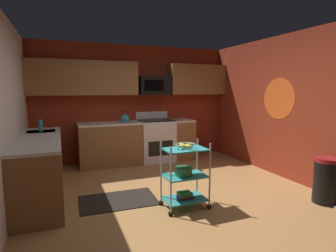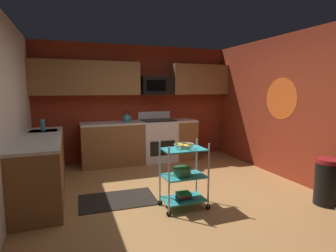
# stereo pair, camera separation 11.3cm
# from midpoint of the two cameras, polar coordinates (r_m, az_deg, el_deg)

# --- Properties ---
(floor) EXTENTS (4.40, 4.80, 0.04)m
(floor) POSITION_cam_midpoint_polar(r_m,az_deg,el_deg) (4.30, 0.93, -14.73)
(floor) COLOR #A87542
(floor) RESTS_ON ground
(wall_back) EXTENTS (4.52, 0.06, 2.60)m
(wall_back) POSITION_cam_midpoint_polar(r_m,az_deg,el_deg) (6.30, -7.62, 4.73)
(wall_back) COLOR maroon
(wall_back) RESTS_ON ground
(wall_left) EXTENTS (0.06, 4.80, 2.60)m
(wall_left) POSITION_cam_midpoint_polar(r_m,az_deg,el_deg) (3.75, -32.33, 1.55)
(wall_left) COLOR silver
(wall_left) RESTS_ON ground
(wall_right) EXTENTS (0.06, 4.80, 2.60)m
(wall_right) POSITION_cam_midpoint_polar(r_m,az_deg,el_deg) (5.27, 24.01, 3.54)
(wall_right) COLOR maroon
(wall_right) RESTS_ON ground
(wall_flower_decal) EXTENTS (0.00, 0.76, 0.76)m
(wall_flower_decal) POSITION_cam_midpoint_polar(r_m,az_deg,el_deg) (5.45, 21.62, 5.37)
(wall_flower_decal) COLOR #E5591E
(counter_run) EXTENTS (3.48, 2.77, 0.92)m
(counter_run) POSITION_cam_midpoint_polar(r_m,az_deg,el_deg) (5.30, -14.19, -5.15)
(counter_run) COLOR brown
(counter_run) RESTS_ON ground
(oven_range) EXTENTS (0.76, 0.65, 1.10)m
(oven_range) POSITION_cam_midpoint_polar(r_m,az_deg,el_deg) (6.20, -3.09, -2.92)
(oven_range) COLOR white
(oven_range) RESTS_ON ground
(upper_cabinets) EXTENTS (4.40, 0.33, 0.70)m
(upper_cabinets) POSITION_cam_midpoint_polar(r_m,az_deg,el_deg) (6.08, -8.09, 9.80)
(upper_cabinets) COLOR brown
(microwave) EXTENTS (0.70, 0.39, 0.40)m
(microwave) POSITION_cam_midpoint_polar(r_m,az_deg,el_deg) (6.19, -3.50, 8.44)
(microwave) COLOR black
(rolling_cart) EXTENTS (0.64, 0.39, 0.91)m
(rolling_cart) POSITION_cam_midpoint_polar(r_m,az_deg,el_deg) (3.78, 2.71, -10.35)
(rolling_cart) COLOR silver
(rolling_cart) RESTS_ON ground
(fruit_bowl) EXTENTS (0.27, 0.27, 0.07)m
(fruit_bowl) POSITION_cam_midpoint_polar(r_m,az_deg,el_deg) (3.67, 2.75, -4.06)
(fruit_bowl) COLOR silver
(fruit_bowl) RESTS_ON rolling_cart
(mixing_bowl_large) EXTENTS (0.25, 0.25, 0.11)m
(mixing_bowl_large) POSITION_cam_midpoint_polar(r_m,az_deg,el_deg) (3.75, 2.38, -9.43)
(mixing_bowl_large) COLOR #387F4C
(mixing_bowl_large) RESTS_ON rolling_cart
(book_stack) EXTENTS (0.21, 0.17, 0.08)m
(book_stack) POSITION_cam_midpoint_polar(r_m,az_deg,el_deg) (3.88, 2.68, -14.31)
(book_stack) COLOR #1E4C8C
(book_stack) RESTS_ON rolling_cart
(kettle) EXTENTS (0.21, 0.18, 0.26)m
(kettle) POSITION_cam_midpoint_polar(r_m,az_deg,el_deg) (5.93, -9.59, 1.57)
(kettle) COLOR teal
(kettle) RESTS_ON counter_run
(dish_soap_bottle) EXTENTS (0.06, 0.06, 0.20)m
(dish_soap_bottle) POSITION_cam_midpoint_polar(r_m,az_deg,el_deg) (5.05, -25.74, 0.09)
(dish_soap_bottle) COLOR #2D8CBF
(dish_soap_bottle) RESTS_ON counter_run
(trash_can) EXTENTS (0.34, 0.42, 0.66)m
(trash_can) POSITION_cam_midpoint_polar(r_m,az_deg,el_deg) (4.53, 29.64, -9.94)
(trash_can) COLOR black
(trash_can) RESTS_ON ground
(floor_rug) EXTENTS (1.12, 0.74, 0.01)m
(floor_rug) POSITION_cam_midpoint_polar(r_m,az_deg,el_deg) (4.21, -11.20, -15.05)
(floor_rug) COLOR black
(floor_rug) RESTS_ON ground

